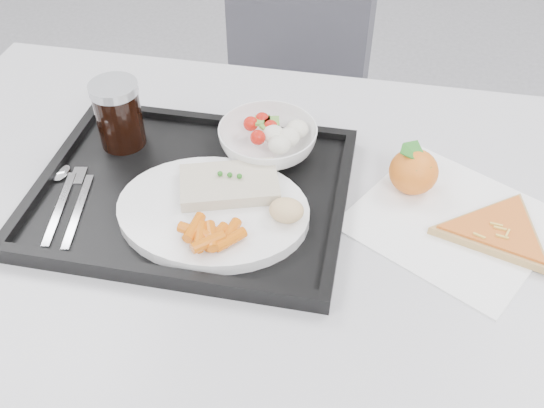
% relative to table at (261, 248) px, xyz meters
% --- Properties ---
extents(table, '(1.20, 0.80, 0.75)m').
position_rel_table_xyz_m(table, '(0.00, 0.00, 0.00)').
color(table, silver).
rests_on(table, ground).
extents(chair, '(0.55, 0.56, 0.93)m').
position_rel_table_xyz_m(chair, '(-0.08, 0.68, -0.15)').
color(chair, '#3F3F46').
rests_on(chair, ground).
extents(tray, '(0.45, 0.35, 0.03)m').
position_rel_table_xyz_m(tray, '(-0.11, 0.02, 0.08)').
color(tray, black).
rests_on(tray, table).
extents(dinner_plate, '(0.27, 0.27, 0.02)m').
position_rel_table_xyz_m(dinner_plate, '(-0.06, -0.03, 0.09)').
color(dinner_plate, white).
rests_on(dinner_plate, tray).
extents(fish_fillet, '(0.16, 0.12, 0.03)m').
position_rel_table_xyz_m(fish_fillet, '(-0.05, 0.01, 0.11)').
color(fish_fillet, beige).
rests_on(fish_fillet, dinner_plate).
extents(bread_roll, '(0.06, 0.05, 0.03)m').
position_rel_table_xyz_m(bread_roll, '(0.04, -0.03, 0.12)').
color(bread_roll, beige).
rests_on(bread_roll, dinner_plate).
extents(salad_bowl, '(0.15, 0.15, 0.05)m').
position_rel_table_xyz_m(salad_bowl, '(-0.02, 0.13, 0.11)').
color(salad_bowl, white).
rests_on(salad_bowl, tray).
extents(cola_glass, '(0.07, 0.07, 0.11)m').
position_rel_table_xyz_m(cola_glass, '(-0.25, 0.11, 0.14)').
color(cola_glass, black).
rests_on(cola_glass, tray).
extents(cutlery, '(0.10, 0.17, 0.01)m').
position_rel_table_xyz_m(cutlery, '(-0.28, -0.02, 0.08)').
color(cutlery, silver).
rests_on(cutlery, tray).
extents(napkin, '(0.34, 0.33, 0.00)m').
position_rel_table_xyz_m(napkin, '(0.27, 0.04, 0.07)').
color(napkin, white).
rests_on(napkin, table).
extents(tangerine, '(0.08, 0.08, 0.07)m').
position_rel_table_xyz_m(tangerine, '(0.21, 0.10, 0.10)').
color(tangerine, orange).
rests_on(tangerine, napkin).
extents(pizza_slice, '(0.22, 0.22, 0.02)m').
position_rel_table_xyz_m(pizza_slice, '(0.33, 0.03, 0.08)').
color(pizza_slice, tan).
rests_on(pizza_slice, napkin).
extents(carrot_pile, '(0.09, 0.07, 0.02)m').
position_rel_table_xyz_m(carrot_pile, '(-0.05, -0.09, 0.11)').
color(carrot_pile, '#D65E0A').
rests_on(carrot_pile, dinner_plate).
extents(salad_contents, '(0.10, 0.08, 0.03)m').
position_rel_table_xyz_m(salad_contents, '(-0.00, 0.14, 0.12)').
color(salad_contents, red).
rests_on(salad_contents, salad_bowl).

